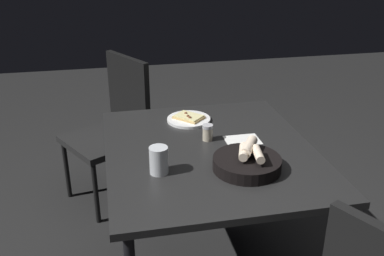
{
  "coord_description": "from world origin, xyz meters",
  "views": [
    {
      "loc": [
        0.43,
        1.7,
        1.62
      ],
      "look_at": [
        0.07,
        -0.08,
        0.81
      ],
      "focal_mm": 40.86,
      "sensor_mm": 36.0,
      "label": 1
    }
  ],
  "objects_px": {
    "pizza_plate": "(189,119)",
    "bread_basket": "(247,162)",
    "dining_table": "(210,161)",
    "chair_far": "(115,122)",
    "beer_glass": "(159,162)",
    "pepper_shaker": "(208,133)"
  },
  "relations": [
    {
      "from": "pizza_plate",
      "to": "bread_basket",
      "type": "distance_m",
      "value": 0.56
    },
    {
      "from": "pizza_plate",
      "to": "bread_basket",
      "type": "height_order",
      "value": "bread_basket"
    },
    {
      "from": "dining_table",
      "to": "chair_far",
      "type": "distance_m",
      "value": 0.98
    },
    {
      "from": "beer_glass",
      "to": "chair_far",
      "type": "bearing_deg",
      "value": -82.22
    },
    {
      "from": "dining_table",
      "to": "chair_far",
      "type": "relative_size",
      "value": 1.15
    },
    {
      "from": "bread_basket",
      "to": "beer_glass",
      "type": "xyz_separation_m",
      "value": [
        0.36,
        -0.04,
        0.02
      ]
    },
    {
      "from": "pizza_plate",
      "to": "beer_glass",
      "type": "relative_size",
      "value": 1.96
    },
    {
      "from": "pizza_plate",
      "to": "pepper_shaker",
      "type": "distance_m",
      "value": 0.25
    },
    {
      "from": "pepper_shaker",
      "to": "dining_table",
      "type": "bearing_deg",
      "value": 83.4
    },
    {
      "from": "pizza_plate",
      "to": "chair_far",
      "type": "xyz_separation_m",
      "value": [
        0.37,
        -0.55,
        -0.22
      ]
    },
    {
      "from": "dining_table",
      "to": "pizza_plate",
      "type": "xyz_separation_m",
      "value": [
        0.03,
        -0.33,
        0.07
      ]
    },
    {
      "from": "chair_far",
      "to": "bread_basket",
      "type": "bearing_deg",
      "value": 114.48
    },
    {
      "from": "bread_basket",
      "to": "dining_table",
      "type": "bearing_deg",
      "value": -64.16
    },
    {
      "from": "dining_table",
      "to": "bread_basket",
      "type": "xyz_separation_m",
      "value": [
        -0.1,
        0.21,
        0.1
      ]
    },
    {
      "from": "beer_glass",
      "to": "chair_far",
      "type": "distance_m",
      "value": 1.1
    },
    {
      "from": "beer_glass",
      "to": "bread_basket",
      "type": "bearing_deg",
      "value": 173.21
    },
    {
      "from": "dining_table",
      "to": "bread_basket",
      "type": "bearing_deg",
      "value": 115.84
    },
    {
      "from": "pizza_plate",
      "to": "chair_far",
      "type": "relative_size",
      "value": 0.24
    },
    {
      "from": "pizza_plate",
      "to": "pepper_shaker",
      "type": "height_order",
      "value": "pepper_shaker"
    },
    {
      "from": "bread_basket",
      "to": "pepper_shaker",
      "type": "xyz_separation_m",
      "value": [
        0.09,
        -0.3,
        0.0
      ]
    },
    {
      "from": "beer_glass",
      "to": "chair_far",
      "type": "height_order",
      "value": "chair_far"
    },
    {
      "from": "pepper_shaker",
      "to": "chair_far",
      "type": "bearing_deg",
      "value": -62.92
    }
  ]
}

